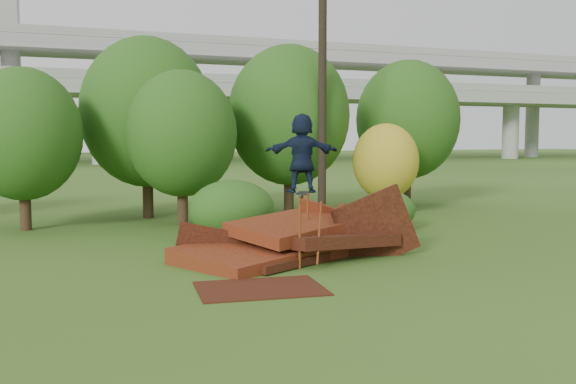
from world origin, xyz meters
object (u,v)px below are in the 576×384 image
object	(u,v)px
skater	(302,153)
scrap_pile	(291,242)
flat_plate	(260,288)
utility_pole	(322,72)

from	to	relation	value
skater	scrap_pile	bearing A→B (deg)	-77.98
flat_plate	utility_pole	size ratio (longest dim) A/B	0.24
scrap_pile	skater	world-z (taller)	skater
scrap_pile	skater	xyz separation A→B (m)	(-0.09, -0.91, 2.12)
scrap_pile	skater	size ratio (longest dim) A/B	3.47
scrap_pile	flat_plate	bearing A→B (deg)	-121.43
flat_plate	utility_pole	xyz separation A→B (m)	(5.14, 8.77, 5.03)
flat_plate	utility_pole	world-z (taller)	utility_pole
skater	utility_pole	size ratio (longest dim) A/B	0.17
scrap_pile	utility_pole	bearing A→B (deg)	60.09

